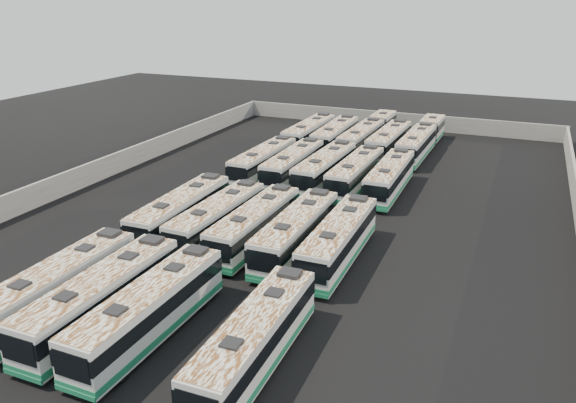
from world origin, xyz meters
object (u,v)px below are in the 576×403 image
Objects in this scene: bus_front_left at (102,297)px; bus_midback_left at (293,165)px; bus_midfront_far_right at (339,240)px; bus_back_far_left at (309,134)px; bus_back_right at (389,142)px; bus_back_far_right at (422,139)px; bus_midback_center at (325,169)px; bus_midfront_far_left at (181,212)px; bus_front_far_left at (58,287)px; bus_midback_far_left at (263,162)px; bus_midfront_right at (296,232)px; bus_back_left at (335,136)px; bus_back_center at (369,134)px; bus_front_center at (149,310)px; bus_midfront_center at (255,225)px; bus_midback_far_right at (390,178)px; bus_midback_right at (356,173)px; bus_front_far_right at (255,340)px; bus_midfront_left at (217,219)px.

bus_midback_left is (-0.10, 28.83, -0.05)m from bus_front_left.
bus_back_far_left is at bearing 114.04° from bus_midfront_far_right.
bus_back_right is 4.49m from bus_back_far_right.
bus_midfront_far_left is at bearing -111.62° from bus_midback_center.
bus_front_far_left is 0.99× the size of bus_midfront_far_left.
bus_midfront_far_right reaches higher than bus_midback_far_left.
bus_midback_left is at bearing 113.05° from bus_midfront_right.
bus_back_right is (-3.33, 28.88, 0.01)m from bus_midfront_far_right.
bus_back_left reaches higher than bus_back_center.
bus_front_center is at bearing -88.70° from bus_back_center.
bus_front_center reaches higher than bus_midfront_center.
bus_front_center is 1.02× the size of bus_midback_far_left.
bus_midfront_right reaches higher than bus_midback_left.
bus_midback_far_right is 0.96× the size of bus_back_far_left.
bus_midfront_center is 0.98× the size of bus_midfront_right.
bus_midback_far_right is (13.35, -0.17, 0.00)m from bus_midback_far_left.
bus_midfront_right is 0.66× the size of bus_back_far_right.
bus_midback_far_right is (6.66, 15.40, -0.00)m from bus_midfront_center.
bus_midfront_right is at bearing -76.50° from bus_midback_center.
bus_midback_right is (9.86, 15.44, -0.05)m from bus_midfront_far_left.
bus_midfront_center is 0.96× the size of bus_back_far_left.
bus_midback_left is (-3.40, 28.88, -0.02)m from bus_front_center.
bus_back_right is at bearing 83.86° from bus_midfront_center.
bus_front_left is 0.67× the size of bus_back_center.
bus_back_left is (0.12, 13.04, 0.03)m from bus_midback_left.
bus_back_far_right is (9.94, 44.90, -0.07)m from bus_front_left.
bus_back_center is at bearing 102.14° from bus_midback_right.
bus_back_left reaches higher than bus_front_far_right.
bus_midfront_far_right is 0.65× the size of bus_back_center.
bus_back_right reaches higher than bus_midback_right.
bus_front_far_left is 0.98× the size of bus_front_left.
bus_front_left is 13.59m from bus_midfront_far_left.
bus_midback_left is at bearing 1.86° from bus_midback_far_left.
bus_back_far_left reaches higher than bus_back_right.
bus_midfront_far_right is 32.71m from bus_back_center.
bus_midfront_far_right is at bearing -76.52° from bus_midback_right.
bus_midfront_far_left reaches higher than bus_midback_left.
bus_back_far_left reaches higher than bus_midback_left.
bus_back_far_right is at bearing 83.89° from bus_midfront_right.
bus_midback_right is 16.65m from bus_back_center.
bus_midback_far_left is (-3.45, 15.58, 0.00)m from bus_midfront_left.
bus_back_center is at bearing 111.31° from bus_midback_far_right.
bus_back_right is at bearing 76.14° from bus_front_far_left.
bus_back_far_right is at bearing 77.29° from bus_front_left.
bus_midback_left is 0.65× the size of bus_back_far_right.
bus_midfront_left is at bearing -94.65° from bus_back_center.
bus_front_far_left is 0.66× the size of bus_back_far_right.
bus_front_center is at bearing -89.13° from bus_midfront_center.
bus_front_far_right is 0.96× the size of bus_midfront_far_left.
bus_front_far_right is at bearing -1.47° from bus_front_far_left.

